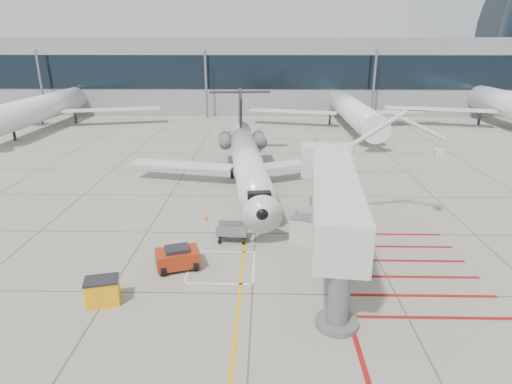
{
  "coord_description": "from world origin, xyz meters",
  "views": [
    {
      "loc": [
        0.65,
        -24.57,
        13.28
      ],
      "look_at": [
        0.0,
        6.0,
        2.5
      ],
      "focal_mm": 30.0,
      "sensor_mm": 36.0,
      "label": 1
    }
  ],
  "objects_px": {
    "pushback_tug": "(178,257)",
    "spill_bin": "(103,291)",
    "jet_bridge": "(335,209)",
    "regional_jet": "(250,152)"
  },
  "relations": [
    {
      "from": "regional_jet",
      "to": "jet_bridge",
      "type": "bearing_deg",
      "value": -73.04
    },
    {
      "from": "pushback_tug",
      "to": "jet_bridge",
      "type": "bearing_deg",
      "value": -14.33
    },
    {
      "from": "pushback_tug",
      "to": "spill_bin",
      "type": "height_order",
      "value": "pushback_tug"
    },
    {
      "from": "pushback_tug",
      "to": "spill_bin",
      "type": "xyz_separation_m",
      "value": [
        -3.27,
        -3.81,
        -0.03
      ]
    },
    {
      "from": "jet_bridge",
      "to": "spill_bin",
      "type": "height_order",
      "value": "jet_bridge"
    },
    {
      "from": "jet_bridge",
      "to": "pushback_tug",
      "type": "height_order",
      "value": "jet_bridge"
    },
    {
      "from": "spill_bin",
      "to": "jet_bridge",
      "type": "bearing_deg",
      "value": 5.2
    },
    {
      "from": "regional_jet",
      "to": "spill_bin",
      "type": "relative_size",
      "value": 17.74
    },
    {
      "from": "jet_bridge",
      "to": "regional_jet",
      "type": "bearing_deg",
      "value": 119.27
    },
    {
      "from": "regional_jet",
      "to": "jet_bridge",
      "type": "distance_m",
      "value": 14.13
    }
  ]
}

